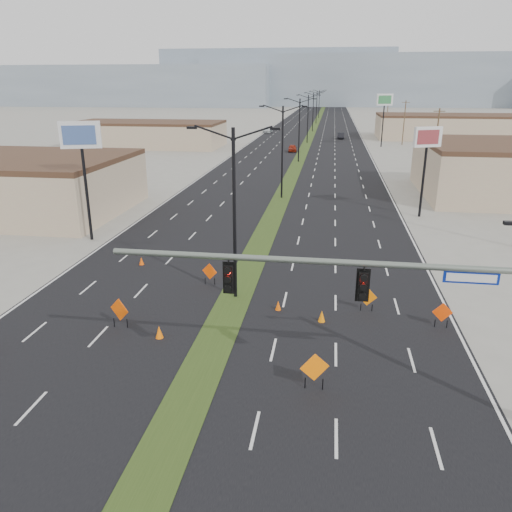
# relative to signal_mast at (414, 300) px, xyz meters

# --- Properties ---
(ground) EXTENTS (600.00, 600.00, 0.00)m
(ground) POSITION_rel_signal_mast_xyz_m (-8.56, -2.00, -4.79)
(ground) COLOR gray
(ground) RESTS_ON ground
(road_surface) EXTENTS (25.00, 400.00, 0.02)m
(road_surface) POSITION_rel_signal_mast_xyz_m (-8.56, 98.00, -4.79)
(road_surface) COLOR black
(road_surface) RESTS_ON ground
(median_strip) EXTENTS (2.00, 400.00, 0.04)m
(median_strip) POSITION_rel_signal_mast_xyz_m (-8.56, 98.00, -4.79)
(median_strip) COLOR #293F16
(median_strip) RESTS_ON ground
(building_sw_far) EXTENTS (30.00, 14.00, 4.50)m
(building_sw_far) POSITION_rel_signal_mast_xyz_m (-40.56, 83.00, -2.54)
(building_sw_far) COLOR tan
(building_sw_far) RESTS_ON ground
(building_se_far) EXTENTS (44.00, 16.00, 5.00)m
(building_se_far) POSITION_rel_signal_mast_xyz_m (29.44, 108.00, -2.29)
(building_se_far) COLOR tan
(building_se_far) RESTS_ON ground
(mesa_west) EXTENTS (180.00, 50.00, 22.00)m
(mesa_west) POSITION_rel_signal_mast_xyz_m (-128.56, 278.00, 6.21)
(mesa_west) COLOR gray
(mesa_west) RESTS_ON ground
(mesa_center) EXTENTS (220.00, 50.00, 28.00)m
(mesa_center) POSITION_rel_signal_mast_xyz_m (31.44, 298.00, 9.21)
(mesa_center) COLOR gray
(mesa_center) RESTS_ON ground
(mesa_backdrop) EXTENTS (140.00, 50.00, 32.00)m
(mesa_backdrop) POSITION_rel_signal_mast_xyz_m (-38.56, 318.00, 11.21)
(mesa_backdrop) COLOR gray
(mesa_backdrop) RESTS_ON ground
(signal_mast) EXTENTS (16.30, 0.60, 8.00)m
(signal_mast) POSITION_rel_signal_mast_xyz_m (0.00, 0.00, 0.00)
(signal_mast) COLOR slate
(signal_mast) RESTS_ON ground
(streetlight_0) EXTENTS (5.15, 0.24, 10.02)m
(streetlight_0) POSITION_rel_signal_mast_xyz_m (-8.56, 10.00, 0.63)
(streetlight_0) COLOR black
(streetlight_0) RESTS_ON ground
(streetlight_1) EXTENTS (5.15, 0.24, 10.02)m
(streetlight_1) POSITION_rel_signal_mast_xyz_m (-8.56, 38.00, 0.63)
(streetlight_1) COLOR black
(streetlight_1) RESTS_ON ground
(streetlight_2) EXTENTS (5.15, 0.24, 10.02)m
(streetlight_2) POSITION_rel_signal_mast_xyz_m (-8.56, 66.00, 0.63)
(streetlight_2) COLOR black
(streetlight_2) RESTS_ON ground
(streetlight_3) EXTENTS (5.15, 0.24, 10.02)m
(streetlight_3) POSITION_rel_signal_mast_xyz_m (-8.56, 94.00, 0.63)
(streetlight_3) COLOR black
(streetlight_3) RESTS_ON ground
(streetlight_4) EXTENTS (5.15, 0.24, 10.02)m
(streetlight_4) POSITION_rel_signal_mast_xyz_m (-8.56, 122.00, 0.63)
(streetlight_4) COLOR black
(streetlight_4) RESTS_ON ground
(streetlight_5) EXTENTS (5.15, 0.24, 10.02)m
(streetlight_5) POSITION_rel_signal_mast_xyz_m (-8.56, 150.00, 0.63)
(streetlight_5) COLOR black
(streetlight_5) RESTS_ON ground
(streetlight_6) EXTENTS (5.15, 0.24, 10.02)m
(streetlight_6) POSITION_rel_signal_mast_xyz_m (-8.56, 178.00, 0.63)
(streetlight_6) COLOR black
(streetlight_6) RESTS_ON ground
(utility_pole_1) EXTENTS (1.60, 0.20, 9.00)m
(utility_pole_1) POSITION_rel_signal_mast_xyz_m (11.44, 58.00, -0.12)
(utility_pole_1) COLOR #4C3823
(utility_pole_1) RESTS_ON ground
(utility_pole_2) EXTENTS (1.60, 0.20, 9.00)m
(utility_pole_2) POSITION_rel_signal_mast_xyz_m (11.44, 93.00, -0.12)
(utility_pole_2) COLOR #4C3823
(utility_pole_2) RESTS_ON ground
(utility_pole_3) EXTENTS (1.60, 0.20, 9.00)m
(utility_pole_3) POSITION_rel_signal_mast_xyz_m (11.44, 128.00, -0.12)
(utility_pole_3) COLOR #4C3823
(utility_pole_3) RESTS_ON ground
(car_left) EXTENTS (1.83, 3.93, 1.30)m
(car_left) POSITION_rel_signal_mast_xyz_m (-10.56, 78.77, -4.14)
(car_left) COLOR maroon
(car_left) RESTS_ON ground
(car_mid) EXTENTS (1.54, 4.28, 1.41)m
(car_mid) POSITION_rel_signal_mast_xyz_m (-1.20, 103.81, -4.09)
(car_mid) COLOR black
(car_mid) RESTS_ON ground
(car_far) EXTENTS (2.38, 5.07, 1.43)m
(car_far) POSITION_rel_signal_mast_xyz_m (-20.04, 116.57, -4.08)
(car_far) COLOR silver
(car_far) RESTS_ON ground
(construction_sign_1) EXTENTS (1.17, 0.51, 1.66)m
(construction_sign_1) POSITION_rel_signal_mast_xyz_m (-13.82, 5.17, -3.81)
(construction_sign_1) COLOR #DB4704
(construction_sign_1) RESTS_ON ground
(construction_sign_2) EXTENTS (1.03, 0.38, 1.43)m
(construction_sign_2) POSITION_rel_signal_mast_xyz_m (-10.56, 11.72, -3.96)
(construction_sign_2) COLOR #FF4B05
(construction_sign_2) RESTS_ON ground
(construction_sign_3) EXTENTS (1.22, 0.45, 1.69)m
(construction_sign_3) POSITION_rel_signal_mast_xyz_m (-3.49, 1.00, -3.79)
(construction_sign_3) COLOR #FF6E05
(construction_sign_3) RESTS_ON ground
(construction_sign_4) EXTENTS (1.08, 0.18, 1.44)m
(construction_sign_4) POSITION_rel_signal_mast_xyz_m (-0.84, 9.13, -3.95)
(construction_sign_4) COLOR #DF6704
(construction_sign_4) RESTS_ON ground
(construction_sign_5) EXTENTS (1.06, 0.07, 1.42)m
(construction_sign_5) POSITION_rel_signal_mast_xyz_m (2.94, 7.66, -3.97)
(construction_sign_5) COLOR red
(construction_sign_5) RESTS_ON ground
(cone_0) EXTENTS (0.44, 0.44, 0.67)m
(cone_0) POSITION_rel_signal_mast_xyz_m (-11.42, 4.35, -4.46)
(cone_0) COLOR #FF6C05
(cone_0) RESTS_ON ground
(cone_1) EXTENTS (0.52, 0.52, 0.66)m
(cone_1) POSITION_rel_signal_mast_xyz_m (-3.32, 7.41, -4.46)
(cone_1) COLOR orange
(cone_1) RESTS_ON ground
(cone_2) EXTENTS (0.38, 0.38, 0.56)m
(cone_2) POSITION_rel_signal_mast_xyz_m (-5.81, 8.54, -4.51)
(cone_2) COLOR #F35905
(cone_2) RESTS_ON ground
(cone_3) EXTENTS (0.40, 0.40, 0.58)m
(cone_3) POSITION_rel_signal_mast_xyz_m (-16.23, 14.57, -4.50)
(cone_3) COLOR #F14F05
(cone_3) RESTS_ON ground
(pole_sign_west) EXTENTS (3.04, 1.35, 9.51)m
(pole_sign_west) POSITION_rel_signal_mast_xyz_m (-22.56, 19.86, 2.97)
(pole_sign_west) COLOR black
(pole_sign_west) RESTS_ON ground
(pole_sign_east_near) EXTENTS (2.68, 1.41, 8.50)m
(pole_sign_east_near) POSITION_rel_signal_mast_xyz_m (5.54, 31.70, 2.08)
(pole_sign_east_near) COLOR black
(pole_sign_east_near) RESTS_ON ground
(pole_sign_east_far) EXTENTS (3.31, 1.43, 10.36)m
(pole_sign_east_far) POSITION_rel_signal_mast_xyz_m (6.79, 89.04, 3.72)
(pole_sign_east_far) COLOR black
(pole_sign_east_far) RESTS_ON ground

